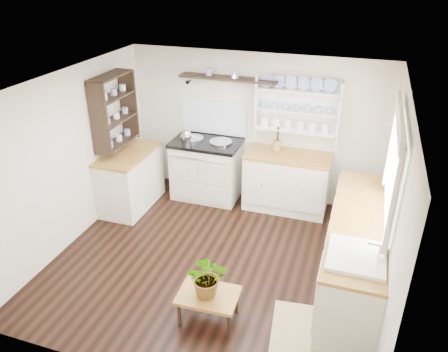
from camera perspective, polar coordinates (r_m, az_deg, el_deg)
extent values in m
cube|color=black|center=(5.79, -1.19, -10.78)|extent=(4.00, 3.80, 0.01)
cube|color=beige|center=(6.84, 4.08, 6.34)|extent=(4.00, 0.02, 2.30)
cube|color=beige|center=(4.95, 21.12, -3.96)|extent=(0.02, 3.80, 2.30)
cube|color=beige|center=(6.08, -19.35, 2.16)|extent=(0.02, 3.80, 2.30)
cube|color=white|center=(4.75, -1.45, 11.78)|extent=(4.00, 3.80, 0.01)
cube|color=white|center=(4.92, 21.31, 0.47)|extent=(0.04, 1.40, 1.00)
cube|color=white|center=(4.92, 21.08, 0.51)|extent=(0.02, 1.50, 1.10)
cube|color=beige|center=(4.71, 21.99, 6.88)|extent=(0.04, 1.55, 0.18)
cube|color=beige|center=(7.01, -2.24, 0.75)|extent=(1.03, 0.67, 0.91)
cube|color=black|center=(6.82, -2.31, 4.38)|extent=(1.07, 0.71, 0.05)
cylinder|color=silver|center=(6.88, -4.18, 4.92)|extent=(0.35, 0.35, 0.03)
cylinder|color=silver|center=(6.73, -0.42, 4.45)|extent=(0.35, 0.35, 0.03)
cylinder|color=silver|center=(6.55, -3.45, 2.15)|extent=(0.93, 0.02, 0.02)
cube|color=beige|center=(6.74, 8.17, -0.78)|extent=(1.25, 0.60, 0.88)
cube|color=brown|center=(6.56, 8.41, 2.63)|extent=(1.27, 0.63, 0.04)
cube|color=beige|center=(5.39, 16.68, -9.50)|extent=(0.60, 2.40, 0.88)
cube|color=brown|center=(5.15, 17.31, -5.54)|extent=(0.62, 2.43, 0.04)
cube|color=white|center=(4.57, 16.70, -11.21)|extent=(0.55, 0.60, 0.28)
cylinder|color=silver|center=(4.47, 19.61, -9.52)|extent=(0.02, 0.02, 0.22)
cube|color=beige|center=(6.89, -12.11, -0.53)|extent=(0.60, 1.10, 0.88)
cube|color=brown|center=(6.70, -12.47, 2.82)|extent=(0.62, 1.13, 0.04)
cube|color=white|center=(6.57, 9.70, 8.85)|extent=(1.20, 0.03, 0.90)
cube|color=white|center=(6.49, 9.57, 8.63)|extent=(1.20, 0.22, 0.02)
cylinder|color=navy|center=(6.42, 9.77, 10.94)|extent=(0.20, 0.02, 0.20)
cube|color=black|center=(6.60, 0.56, 12.65)|extent=(1.50, 0.24, 0.04)
cone|color=black|center=(6.91, -4.51, 12.28)|extent=(0.06, 0.20, 0.06)
cone|color=black|center=(6.53, 6.30, 11.34)|extent=(0.06, 0.20, 0.06)
cube|color=black|center=(6.54, -14.12, 8.34)|extent=(0.28, 0.80, 1.05)
cylinder|color=olive|center=(6.62, 6.87, 3.98)|extent=(0.13, 0.13, 0.15)
cube|color=brown|center=(4.78, -2.07, -15.34)|extent=(0.65, 0.48, 0.04)
cylinder|color=black|center=(4.85, -5.86, -17.54)|extent=(0.04, 0.04, 0.30)
cylinder|color=black|center=(5.09, -4.38, -14.91)|extent=(0.04, 0.04, 0.30)
cylinder|color=black|center=(4.72, 0.54, -18.87)|extent=(0.04, 0.04, 0.30)
cylinder|color=black|center=(4.97, 1.66, -16.07)|extent=(0.04, 0.04, 0.30)
imported|color=#3F7233|center=(4.61, -2.12, -12.98)|extent=(0.53, 0.49, 0.47)
cube|color=#957957|center=(4.91, 9.63, -19.51)|extent=(0.65, 0.91, 0.02)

